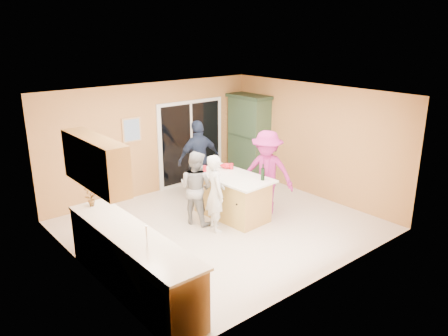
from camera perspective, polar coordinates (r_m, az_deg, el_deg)
floor at (r=8.79m, az=-0.34°, el=-7.50°), size 5.50×5.50×0.00m
ceiling at (r=8.03m, az=-0.37°, el=9.52°), size 5.50×5.00×0.10m
wall_back at (r=10.30m, az=-9.23°, el=3.76°), size 5.50×0.10×2.60m
wall_front at (r=6.69m, az=13.41°, el=-4.25°), size 5.50×0.10×2.60m
wall_left at (r=7.00m, az=-18.06°, el=-3.65°), size 0.10×5.00×2.60m
wall_right at (r=10.22m, az=11.67°, el=3.51°), size 0.10×5.00×2.60m
left_cabinet_run at (r=6.60m, az=-11.31°, el=-12.53°), size 0.65×3.05×1.24m
upper_cabinets at (r=6.71m, az=-16.50°, el=0.76°), size 0.35×1.60×0.75m
sliding_door at (r=10.89m, az=-4.32°, el=3.34°), size 1.90×0.07×2.10m
framed_picture at (r=9.96m, az=-11.97°, el=4.89°), size 0.46×0.04×0.56m
kitchen_island at (r=9.05m, az=1.04°, el=-3.85°), size 1.03×1.76×0.90m
green_hutch at (r=11.35m, az=3.29°, el=3.98°), size 0.62×1.18×2.17m
woman_white at (r=8.33m, az=-1.14°, el=-3.30°), size 0.53×0.64×1.51m
woman_grey at (r=8.67m, az=-3.68°, el=-2.57°), size 0.78×0.87×1.49m
woman_navy at (r=9.96m, az=-3.30°, el=1.13°), size 1.10×0.56×1.81m
woman_magenta at (r=9.11m, az=5.59°, el=-0.62°), size 1.15×1.33×1.78m
serving_bowl at (r=9.36m, az=0.33°, el=0.21°), size 0.32×0.32×0.06m
tulip_vase at (r=7.53m, az=-17.03°, el=-3.49°), size 0.21×0.16×0.37m
tumbler_near at (r=9.12m, az=-2.57°, el=-0.08°), size 0.11×0.11×0.13m
tumbler_far at (r=9.27m, az=0.95°, el=0.22°), size 0.10×0.10×0.12m
wine_bottle at (r=8.61m, az=5.09°, el=-0.77°), size 0.08×0.08×0.33m
white_plate at (r=8.88m, az=-1.23°, el=-0.93°), size 0.33×0.33×0.02m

